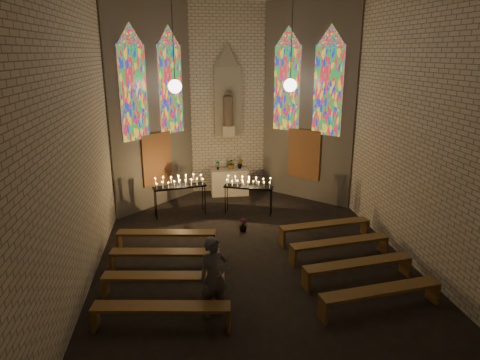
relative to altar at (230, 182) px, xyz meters
name	(u,v)px	position (x,y,z in m)	size (l,w,h in m)	color
floor	(253,260)	(0.00, -5.45, -0.50)	(12.00, 12.00, 0.00)	black
room	(236,103)	(0.00, -2.08, 3.22)	(8.22, 12.43, 7.00)	beige
altar	(230,182)	(0.00, 0.00, 0.00)	(1.40, 0.60, 1.00)	beige
flower_vase_left	(218,165)	(-0.45, -0.02, 0.68)	(0.19, 0.13, 0.36)	#4C723F
flower_vase_center	(232,163)	(0.08, 0.07, 0.71)	(0.38, 0.33, 0.42)	#4C723F
flower_vase_right	(240,163)	(0.42, 0.06, 0.70)	(0.22, 0.18, 0.40)	#4C723F
aisle_flower_pot	(243,225)	(0.01, -3.57, -0.29)	(0.23, 0.23, 0.42)	#4C723F
votive_stand_left	(179,184)	(-1.88, -1.93, 0.60)	(1.79, 0.75, 1.28)	black
votive_stand_right	(249,184)	(0.40, -2.10, 0.53)	(1.67, 0.92, 1.20)	black
pew_left_0	(166,235)	(-2.27, -4.49, -0.08)	(2.74, 0.76, 0.52)	brown
pew_right_0	(325,226)	(2.27, -4.49, -0.08)	(2.74, 0.76, 0.52)	brown
pew_left_1	(165,255)	(-2.27, -5.69, -0.08)	(2.74, 0.76, 0.52)	brown
pew_right_1	(340,244)	(2.27, -5.69, -0.08)	(2.74, 0.76, 0.52)	brown
pew_left_2	(163,279)	(-2.27, -6.89, -0.08)	(2.74, 0.76, 0.52)	brown
pew_right_2	(358,266)	(2.27, -6.89, -0.08)	(2.74, 0.76, 0.52)	brown
pew_left_3	(161,310)	(-2.27, -8.09, -0.08)	(2.74, 0.76, 0.52)	brown
pew_right_3	(381,293)	(2.27, -8.09, -0.08)	(2.74, 0.76, 0.52)	brown
visitor	(214,277)	(-1.20, -7.73, 0.36)	(0.63, 0.41, 1.72)	#52515C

